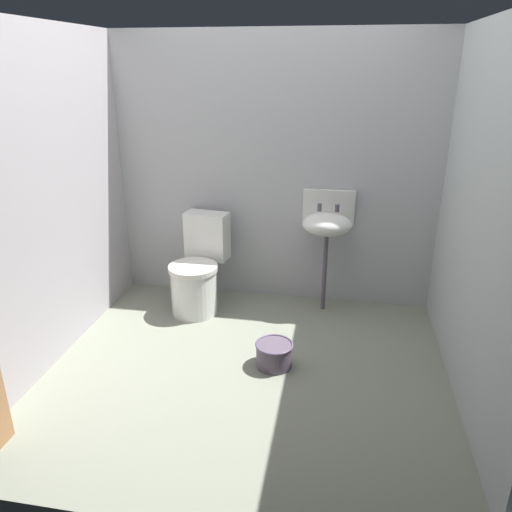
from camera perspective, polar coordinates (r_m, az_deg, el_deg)
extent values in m
cube|color=gray|center=(3.50, -0.82, -13.03)|extent=(3.06, 2.64, 0.08)
cube|color=#ABADB1|center=(4.13, 2.19, 9.66)|extent=(3.06, 0.10, 2.20)
cube|color=#ACA6AB|center=(3.61, -22.81, 6.28)|extent=(0.10, 2.44, 2.20)
cube|color=#A5ABAC|center=(3.16, 24.92, 3.96)|extent=(0.10, 2.44, 2.20)
cylinder|color=silver|center=(4.09, -7.19, -4.10)|extent=(0.43, 0.43, 0.38)
cylinder|color=silver|center=(4.00, -7.33, -1.39)|extent=(0.46, 0.46, 0.04)
cube|color=silver|center=(4.19, -5.68, 2.39)|extent=(0.38, 0.23, 0.40)
cylinder|color=#544858|center=(4.09, 7.96, -1.96)|extent=(0.04, 0.04, 0.66)
ellipsoid|color=silver|center=(3.95, 8.27, 3.65)|extent=(0.40, 0.32, 0.18)
cube|color=silver|center=(4.08, 8.44, 5.68)|extent=(0.42, 0.04, 0.28)
cylinder|color=#544858|center=(3.97, 7.38, 5.62)|extent=(0.04, 0.04, 0.06)
cylinder|color=#544858|center=(3.97, 9.41, 5.49)|extent=(0.04, 0.04, 0.06)
cylinder|color=#544858|center=(3.43, 2.12, -11.42)|extent=(0.25, 0.25, 0.17)
torus|color=#53475E|center=(3.38, 2.14, -10.23)|extent=(0.26, 0.26, 0.02)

